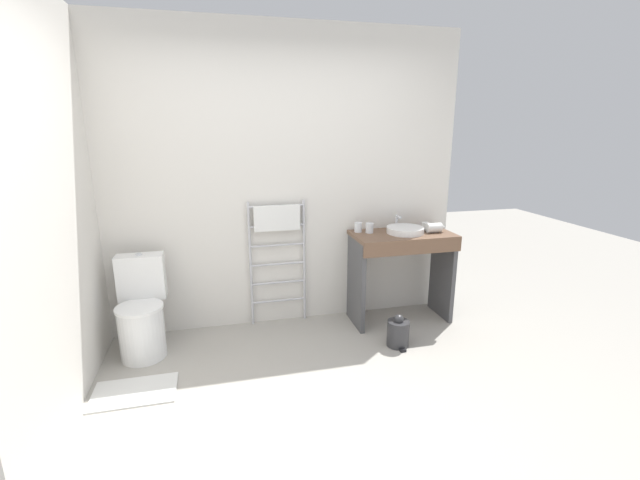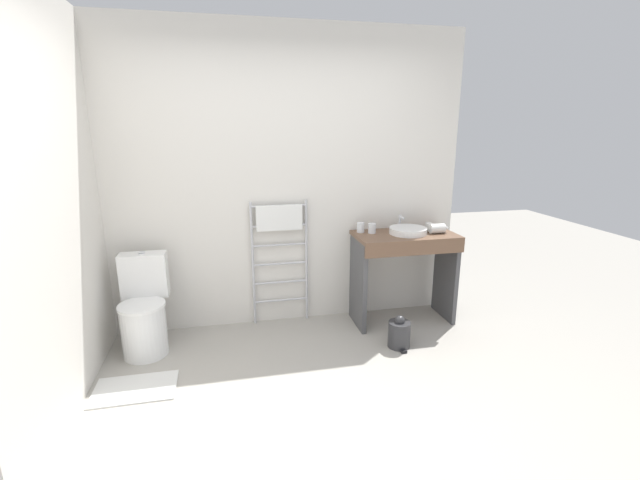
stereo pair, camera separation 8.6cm
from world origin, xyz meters
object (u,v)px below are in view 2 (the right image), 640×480
object	(u,v)px
hair_dryer	(437,228)
cup_near_wall	(361,227)
trash_bin	(399,333)
towel_radiator	(280,236)
toilet	(144,313)
sink_basin	(408,230)
cup_near_edge	(372,228)

from	to	relation	value
hair_dryer	cup_near_wall	bearing A→B (deg)	165.79
cup_near_wall	hair_dryer	world-z (taller)	cup_near_wall
cup_near_wall	trash_bin	world-z (taller)	cup_near_wall
towel_radiator	hair_dryer	size ratio (longest dim) A/B	6.31
toilet	sink_basin	size ratio (longest dim) A/B	2.35
cup_near_edge	hair_dryer	world-z (taller)	cup_near_edge
cup_near_edge	hair_dryer	distance (m)	0.60
towel_radiator	trash_bin	world-z (taller)	towel_radiator
cup_near_wall	toilet	bearing A→B (deg)	-173.18
toilet	towel_radiator	xyz separation A→B (m)	(1.15, 0.30, 0.51)
cup_near_edge	trash_bin	world-z (taller)	cup_near_edge
toilet	cup_near_edge	xyz separation A→B (m)	(1.99, 0.17, 0.57)
toilet	trash_bin	xyz separation A→B (m)	(2.06, -0.39, -0.21)
toilet	towel_radiator	world-z (taller)	towel_radiator
cup_near_wall	cup_near_edge	bearing A→B (deg)	-30.74
towel_radiator	sink_basin	world-z (taller)	towel_radiator
toilet	sink_basin	bearing A→B (deg)	2.04
toilet	cup_near_edge	bearing A→B (deg)	4.96
sink_basin	hair_dryer	size ratio (longest dim) A/B	1.85
sink_basin	trash_bin	world-z (taller)	sink_basin
cup_near_wall	cup_near_edge	distance (m)	0.11
sink_basin	cup_near_edge	size ratio (longest dim) A/B	3.74
trash_bin	hair_dryer	bearing A→B (deg)	40.81
trash_bin	cup_near_edge	bearing A→B (deg)	97.17
toilet	towel_radiator	bearing A→B (deg)	14.60
cup_near_edge	toilet	bearing A→B (deg)	-175.04
sink_basin	cup_near_wall	size ratio (longest dim) A/B	3.76
hair_dryer	trash_bin	xyz separation A→B (m)	(-0.52, -0.45, -0.78)
cup_near_wall	cup_near_edge	xyz separation A→B (m)	(0.09, -0.05, 0.00)
cup_near_edge	hair_dryer	size ratio (longest dim) A/B	0.50
cup_near_wall	trash_bin	bearing A→B (deg)	-75.28
cup_near_edge	trash_bin	xyz separation A→B (m)	(0.07, -0.56, -0.78)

